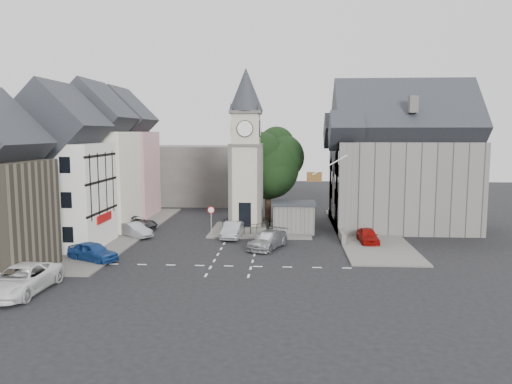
# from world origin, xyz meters

# --- Properties ---
(ground) EXTENTS (120.00, 120.00, 0.00)m
(ground) POSITION_xyz_m (0.00, 0.00, 0.00)
(ground) COLOR black
(ground) RESTS_ON ground
(pavement_west) EXTENTS (6.00, 30.00, 0.14)m
(pavement_west) POSITION_xyz_m (-12.50, 6.00, 0.07)
(pavement_west) COLOR #595651
(pavement_west) RESTS_ON ground
(pavement_east) EXTENTS (6.00, 26.00, 0.14)m
(pavement_east) POSITION_xyz_m (12.00, 8.00, 0.07)
(pavement_east) COLOR #595651
(pavement_east) RESTS_ON ground
(central_island) EXTENTS (10.00, 8.00, 0.16)m
(central_island) POSITION_xyz_m (1.50, 8.00, 0.08)
(central_island) COLOR #595651
(central_island) RESTS_ON ground
(road_markings) EXTENTS (20.00, 8.00, 0.01)m
(road_markings) POSITION_xyz_m (0.00, -5.50, 0.01)
(road_markings) COLOR silver
(road_markings) RESTS_ON ground
(clock_tower) EXTENTS (4.86, 4.86, 16.25)m
(clock_tower) POSITION_xyz_m (0.00, 7.99, 8.12)
(clock_tower) COLOR #4C4944
(clock_tower) RESTS_ON ground
(stone_shelter) EXTENTS (4.30, 3.30, 3.08)m
(stone_shelter) POSITION_xyz_m (4.80, 7.50, 1.55)
(stone_shelter) COLOR #625F5A
(stone_shelter) RESTS_ON ground
(town_tree) EXTENTS (7.20, 7.20, 10.80)m
(town_tree) POSITION_xyz_m (2.00, 13.00, 6.97)
(town_tree) COLOR black
(town_tree) RESTS_ON ground
(warning_sign_post) EXTENTS (0.70, 0.19, 2.85)m
(warning_sign_post) POSITION_xyz_m (-3.20, 5.43, 2.03)
(warning_sign_post) COLOR black
(warning_sign_post) RESTS_ON ground
(terrace_pink) EXTENTS (8.10, 7.60, 12.80)m
(terrace_pink) POSITION_xyz_m (-15.50, 16.00, 6.58)
(terrace_pink) COLOR #C0848B
(terrace_pink) RESTS_ON ground
(terrace_cream) EXTENTS (8.10, 7.60, 12.80)m
(terrace_cream) POSITION_xyz_m (-15.50, 8.00, 6.58)
(terrace_cream) COLOR beige
(terrace_cream) RESTS_ON ground
(terrace_tudor) EXTENTS (8.10, 7.60, 12.00)m
(terrace_tudor) POSITION_xyz_m (-15.50, 0.00, 6.19)
(terrace_tudor) COLOR silver
(terrace_tudor) RESTS_ON ground
(backdrop_west) EXTENTS (20.00, 10.00, 8.00)m
(backdrop_west) POSITION_xyz_m (-12.00, 28.00, 4.00)
(backdrop_west) COLOR #4C4944
(backdrop_west) RESTS_ON ground
(east_building) EXTENTS (14.40, 11.40, 12.60)m
(east_building) POSITION_xyz_m (15.59, 11.00, 6.26)
(east_building) COLOR #625F5A
(east_building) RESTS_ON ground
(east_boundary_wall) EXTENTS (0.40, 16.00, 0.90)m
(east_boundary_wall) POSITION_xyz_m (9.20, 10.00, 0.45)
(east_boundary_wall) COLOR #625F5A
(east_boundary_wall) RESTS_ON ground
(flagpole) EXTENTS (3.68, 0.10, 2.74)m
(flagpole) POSITION_xyz_m (8.00, 4.00, 7.00)
(flagpole) COLOR white
(flagpole) RESTS_ON ground
(car_west_blue) EXTENTS (4.71, 3.58, 1.50)m
(car_west_blue) POSITION_xyz_m (-10.92, -4.70, 0.75)
(car_west_blue) COLOR navy
(car_west_blue) RESTS_ON ground
(car_west_silver) EXTENTS (4.12, 3.69, 1.36)m
(car_west_silver) POSITION_xyz_m (-10.40, 4.30, 0.68)
(car_west_silver) COLOR #999BA0
(car_west_silver) RESTS_ON ground
(car_west_grey) EXTENTS (5.28, 3.68, 1.34)m
(car_west_grey) POSITION_xyz_m (-11.50, 8.00, 0.67)
(car_west_grey) COLOR #2B2B2E
(car_west_grey) RESTS_ON ground
(car_island_silver) EXTENTS (1.92, 4.68, 1.51)m
(car_island_silver) POSITION_xyz_m (-1.00, 4.50, 0.75)
(car_island_silver) COLOR #9A9CA3
(car_island_silver) RESTS_ON ground
(car_island_east) EXTENTS (3.89, 5.50, 1.48)m
(car_island_east) POSITION_xyz_m (2.50, 0.50, 0.74)
(car_island_east) COLOR gray
(car_island_east) RESTS_ON ground
(car_east_red) EXTENTS (1.74, 4.08, 1.37)m
(car_east_red) POSITION_xyz_m (11.42, 3.00, 0.69)
(car_east_red) COLOR #920B07
(car_east_red) RESTS_ON ground
(van_sw_white) EXTENTS (3.03, 6.28, 1.72)m
(van_sw_white) POSITION_xyz_m (-12.33, -12.59, 0.86)
(van_sw_white) COLOR white
(van_sw_white) RESTS_ON ground
(pedestrian) EXTENTS (0.55, 0.38, 1.48)m
(pedestrian) POSITION_xyz_m (11.50, 6.15, 0.74)
(pedestrian) COLOR #A39B87
(pedestrian) RESTS_ON ground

